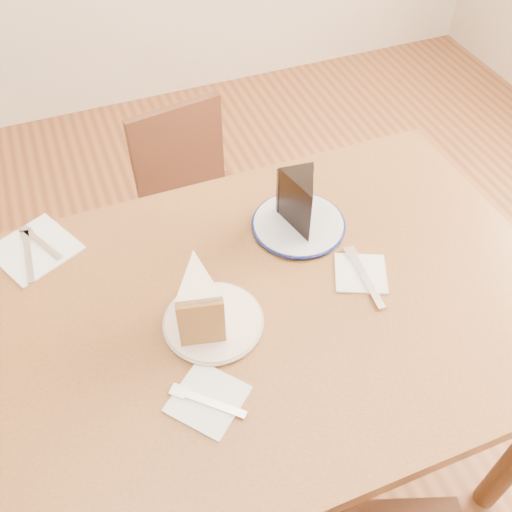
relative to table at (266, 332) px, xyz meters
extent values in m
plane|color=#4A2613|center=(0.00, 0.00, -0.65)|extent=(4.00, 4.00, 0.00)
cube|color=#4C2C14|center=(0.00, 0.00, 0.08)|extent=(1.20, 0.80, 0.04)
cylinder|color=#331B0F|center=(-0.54, 0.34, -0.30)|extent=(0.06, 0.06, 0.71)
cylinder|color=#331B0F|center=(0.54, 0.34, -0.30)|extent=(0.06, 0.06, 0.71)
cube|color=#32180F|center=(0.05, 0.63, -0.27)|extent=(0.40, 0.40, 0.04)
cylinder|color=#32180F|center=(0.17, 0.80, -0.47)|extent=(0.03, 0.03, 0.36)
cylinder|color=#32180F|center=(-0.12, 0.75, -0.47)|extent=(0.03, 0.03, 0.36)
cylinder|color=#32180F|center=(0.22, 0.50, -0.47)|extent=(0.03, 0.03, 0.36)
cylinder|color=#32180F|center=(-0.08, 0.46, -0.47)|extent=(0.03, 0.03, 0.36)
cube|color=#32180F|center=(0.02, 0.79, -0.09)|extent=(0.30, 0.07, 0.32)
cylinder|color=white|center=(-0.11, -0.01, 0.10)|extent=(0.19, 0.19, 0.01)
cylinder|color=silver|center=(0.15, 0.18, 0.10)|extent=(0.20, 0.20, 0.01)
cube|color=white|center=(-0.17, -0.16, 0.10)|extent=(0.16, 0.16, 0.00)
cube|color=white|center=(0.21, 0.00, 0.10)|extent=(0.14, 0.14, 0.00)
cube|color=white|center=(-0.41, 0.32, 0.10)|extent=(0.21, 0.21, 0.00)
cube|color=silver|center=(-0.17, -0.16, 0.10)|extent=(0.11, 0.11, 0.00)
cube|color=silver|center=(0.21, -0.01, 0.10)|extent=(0.03, 0.17, 0.00)
cube|color=silver|center=(-0.40, 0.33, 0.10)|extent=(0.08, 0.13, 0.00)
cube|color=silver|center=(-0.43, 0.30, 0.10)|extent=(0.02, 0.16, 0.00)
camera|label=1|loc=(-0.27, -0.63, 1.01)|focal=40.00mm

